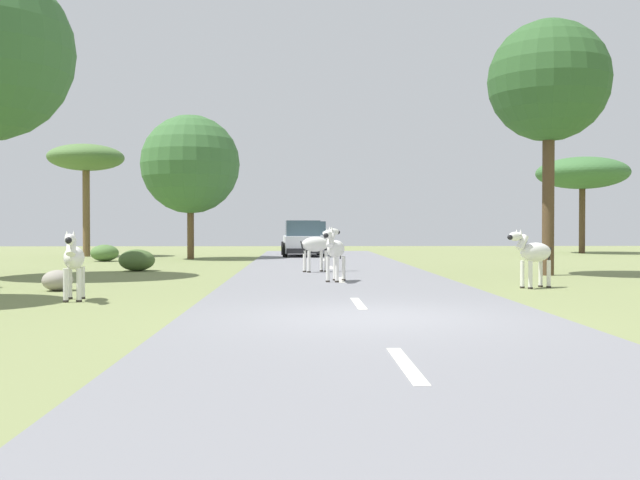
# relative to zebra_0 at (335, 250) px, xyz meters

# --- Properties ---
(ground_plane) EXTENTS (90.00, 90.00, 0.00)m
(ground_plane) POSITION_rel_zebra_0_xyz_m (0.18, -7.42, -0.88)
(ground_plane) COLOR olive
(road) EXTENTS (6.00, 64.00, 0.05)m
(road) POSITION_rel_zebra_0_xyz_m (0.17, -7.42, -0.85)
(road) COLOR slate
(road) RESTS_ON ground_plane
(lane_markings) EXTENTS (0.16, 56.00, 0.01)m
(lane_markings) POSITION_rel_zebra_0_xyz_m (0.17, -8.42, -0.83)
(lane_markings) COLOR silver
(lane_markings) RESTS_ON road
(zebra_0) EXTENTS (0.72, 1.42, 1.39)m
(zebra_0) POSITION_rel_zebra_0_xyz_m (0.00, 0.00, 0.00)
(zebra_0) COLOR silver
(zebra_0) RESTS_ON road
(zebra_1) EXTENTS (1.36, 1.02, 1.43)m
(zebra_1) POSITION_rel_zebra_0_xyz_m (-0.35, 4.15, 0.03)
(zebra_1) COLOR silver
(zebra_1) RESTS_ON road
(zebra_2) EXTENTS (1.36, 0.96, 1.41)m
(zebra_2) POSITION_rel_zebra_0_xyz_m (4.68, -1.57, -0.04)
(zebra_2) COLOR silver
(zebra_2) RESTS_ON ground_plane
(zebra_3) EXTENTS (0.56, 1.47, 1.40)m
(zebra_3) POSITION_rel_zebra_0_xyz_m (-5.38, -4.33, -0.04)
(zebra_3) COLOR silver
(zebra_3) RESTS_ON ground_plane
(car_0) EXTENTS (2.18, 4.42, 1.74)m
(car_0) POSITION_rel_zebra_0_xyz_m (-0.77, 17.12, -0.03)
(car_0) COLOR silver
(car_0) RESTS_ON road
(car_1) EXTENTS (2.07, 4.37, 1.74)m
(car_1) POSITION_rel_zebra_0_xyz_m (-0.29, 22.39, -0.03)
(car_1) COLOR silver
(car_1) RESTS_ON road
(tree_0) EXTENTS (3.74, 3.74, 5.59)m
(tree_0) POSITION_rel_zebra_0_xyz_m (-11.55, 17.80, 3.98)
(tree_0) COLOR brown
(tree_0) RESTS_ON ground_plane
(tree_1) EXTENTS (3.66, 3.66, 7.72)m
(tree_1) POSITION_rel_zebra_0_xyz_m (6.63, 3.06, 4.97)
(tree_1) COLOR #4C3823
(tree_1) RESTS_ON ground_plane
(tree_4) EXTENTS (5.09, 5.09, 5.40)m
(tree_4) POSITION_rel_zebra_0_xyz_m (14.95, 21.61, 3.60)
(tree_4) COLOR #4C3823
(tree_4) RESTS_ON ground_plane
(tree_5) EXTENTS (4.50, 4.50, 6.60)m
(tree_5) POSITION_rel_zebra_0_xyz_m (-5.91, 14.68, 3.46)
(tree_5) COLOR brown
(tree_5) RESTS_ON ground_plane
(bush_0) EXTENTS (1.20, 1.08, 0.72)m
(bush_0) POSITION_rel_zebra_0_xyz_m (-6.35, 5.65, -0.52)
(bush_0) COLOR #425B2D
(bush_0) RESTS_ON ground_plane
(bush_1) EXTENTS (1.19, 1.07, 0.72)m
(bush_1) POSITION_rel_zebra_0_xyz_m (-9.26, 12.58, -0.52)
(bush_1) COLOR #4C7038
(bush_1) RESTS_ON ground_plane
(rock_0) EXTENTS (0.69, 0.72, 0.48)m
(rock_0) POSITION_rel_zebra_0_xyz_m (-6.47, -1.97, -0.64)
(rock_0) COLOR gray
(rock_0) RESTS_ON ground_plane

